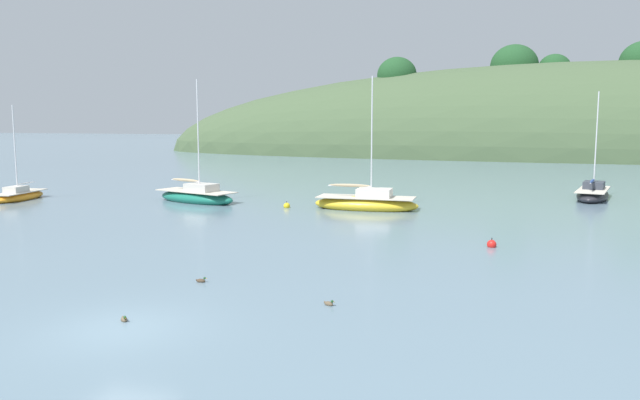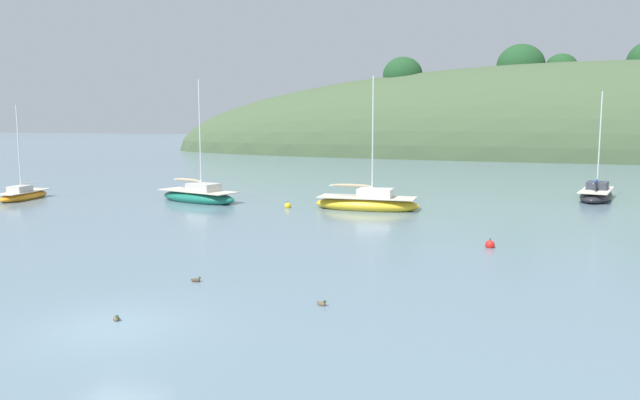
% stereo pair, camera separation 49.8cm
% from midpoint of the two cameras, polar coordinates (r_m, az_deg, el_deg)
% --- Properties ---
extents(ground_plane, '(400.00, 400.00, 0.00)m').
position_cam_midpoint_polar(ground_plane, '(19.21, -18.29, -11.00)').
color(ground_plane, slate).
extents(far_shoreline_hill, '(150.00, 36.00, 32.71)m').
position_cam_midpoint_polar(far_shoreline_hill, '(108.32, 24.17, 3.69)').
color(far_shoreline_hill, '#425638').
rests_on(far_shoreline_hill, ground).
extents(sailboat_grey_yawl, '(6.97, 2.48, 8.92)m').
position_cam_midpoint_polar(sailboat_grey_yawl, '(41.40, 3.91, -0.27)').
color(sailboat_grey_yawl, gold).
rests_on(sailboat_grey_yawl, ground).
extents(sailboat_blue_center, '(7.09, 4.21, 8.91)m').
position_cam_midpoint_polar(sailboat_blue_center, '(45.85, -11.45, 0.33)').
color(sailboat_blue_center, '#196B56').
rests_on(sailboat_blue_center, ground).
extents(sailboat_black_sloop, '(2.17, 5.06, 7.12)m').
position_cam_midpoint_polar(sailboat_black_sloop, '(51.26, -25.89, 0.37)').
color(sailboat_black_sloop, orange).
rests_on(sailboat_black_sloop, ground).
extents(sailboat_red_portside, '(3.43, 6.62, 8.15)m').
position_cam_midpoint_polar(sailboat_red_portside, '(50.56, 23.30, 0.50)').
color(sailboat_red_portside, '#232328').
rests_on(sailboat_red_portside, ground).
extents(mooring_buoy_inner, '(0.44, 0.44, 0.54)m').
position_cam_midpoint_polar(mooring_buoy_inner, '(30.27, 14.88, -3.93)').
color(mooring_buoy_inner, red).
rests_on(mooring_buoy_inner, ground).
extents(mooring_buoy_outer, '(0.44, 0.44, 0.54)m').
position_cam_midpoint_polar(mooring_buoy_outer, '(42.15, -3.38, -0.54)').
color(mooring_buoy_outer, yellow).
rests_on(mooring_buoy_outer, ground).
extents(duck_lead, '(0.43, 0.20, 0.24)m').
position_cam_midpoint_polar(duck_lead, '(23.58, -11.36, -7.20)').
color(duck_lead, '#473828').
rests_on(duck_lead, ground).
extents(duck_lone_right, '(0.37, 0.37, 0.24)m').
position_cam_midpoint_polar(duck_lone_right, '(19.81, -18.08, -10.27)').
color(duck_lone_right, brown).
rests_on(duck_lone_right, ground).
extents(duck_straggler, '(0.41, 0.31, 0.24)m').
position_cam_midpoint_polar(duck_straggler, '(20.37, 0.11, -9.41)').
color(duck_straggler, brown).
rests_on(duck_straggler, ground).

